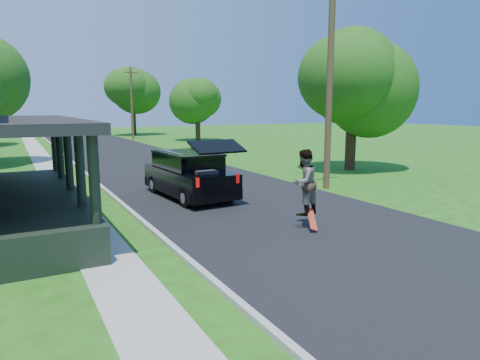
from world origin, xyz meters
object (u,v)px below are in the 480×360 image
skateboarder (304,182)px  tree_right_near (353,75)px  black_suv (189,175)px  utility_pole_near (330,82)px

skateboarder → tree_right_near: 13.15m
black_suv → utility_pole_near: size_ratio=0.59×
black_suv → tree_right_near: (10.70, 2.89, 4.30)m
skateboarder → utility_pole_near: utility_pole_near is taller
black_suv → tree_right_near: 11.89m
black_suv → utility_pole_near: 6.98m
skateboarder → utility_pole_near: size_ratio=0.22×
black_suv → skateboarder: bearing=-80.0°
black_suv → tree_right_near: size_ratio=0.64×
black_suv → tree_right_near: tree_right_near is taller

